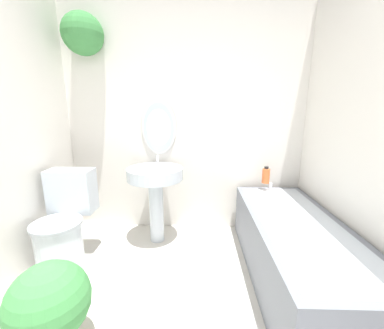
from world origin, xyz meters
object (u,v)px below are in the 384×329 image
pedestal_sink (156,184)px  potted_plant (50,305)px  toilet (64,227)px  bathtub (295,249)px  shampoo_bottle (266,176)px

pedestal_sink → potted_plant: bearing=-106.7°
toilet → pedestal_sink: bearing=30.3°
bathtub → shampoo_bottle: (-0.05, 0.71, 0.39)m
pedestal_sink → shampoo_bottle: pedestal_sink is taller
bathtub → potted_plant: bathtub is taller
toilet → bathtub: bearing=-4.0°
toilet → pedestal_sink: pedestal_sink is taller
pedestal_sink → bathtub: pedestal_sink is taller
pedestal_sink → toilet: bearing=-149.7°
potted_plant → pedestal_sink: bearing=73.3°
bathtub → shampoo_bottle: size_ratio=9.23×
pedestal_sink → potted_plant: 1.26m
potted_plant → shampoo_bottle: bearing=42.4°
pedestal_sink → bathtub: bearing=-25.0°
potted_plant → toilet: bearing=114.8°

